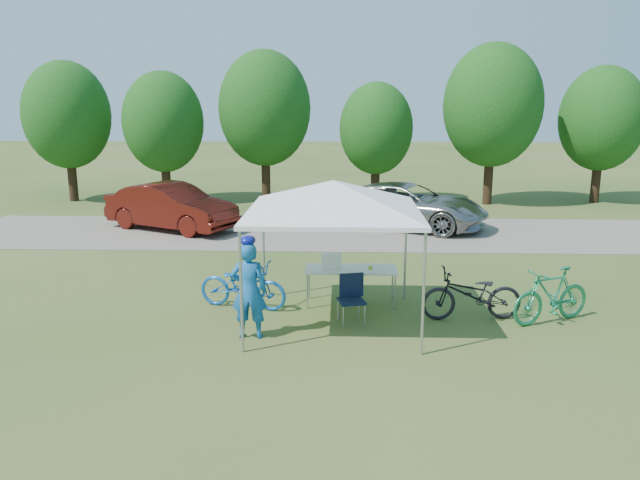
{
  "coord_description": "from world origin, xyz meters",
  "views": [
    {
      "loc": [
        0.16,
        -11.29,
        4.2
      ],
      "look_at": [
        -0.32,
        2.0,
        1.15
      ],
      "focal_mm": 35.0,
      "sensor_mm": 36.0,
      "label": 1
    }
  ],
  "objects_px": {
    "folding_chair": "(351,294)",
    "cyclist": "(249,290)",
    "bike_green": "(551,295)",
    "sedan": "(172,207)",
    "bike_dark": "(472,295)",
    "folding_table": "(351,270)",
    "cooler": "(332,261)",
    "bike_blue": "(243,285)",
    "minivan": "(407,205)"
  },
  "relations": [
    {
      "from": "folding_table",
      "to": "folding_chair",
      "type": "relative_size",
      "value": 2.03
    },
    {
      "from": "folding_chair",
      "to": "cyclist",
      "type": "relative_size",
      "value": 0.53
    },
    {
      "from": "folding_chair",
      "to": "bike_green",
      "type": "distance_m",
      "value": 3.79
    },
    {
      "from": "folding_table",
      "to": "sedan",
      "type": "xyz_separation_m",
      "value": [
        -5.69,
        7.26,
        0.03
      ]
    },
    {
      "from": "folding_chair",
      "to": "cyclist",
      "type": "height_order",
      "value": "cyclist"
    },
    {
      "from": "folding_chair",
      "to": "cooler",
      "type": "distance_m",
      "value": 1.16
    },
    {
      "from": "folding_chair",
      "to": "cyclist",
      "type": "distance_m",
      "value": 2.05
    },
    {
      "from": "cyclist",
      "to": "cooler",
      "type": "bearing_deg",
      "value": -127.0
    },
    {
      "from": "minivan",
      "to": "cyclist",
      "type": "bearing_deg",
      "value": -177.37
    },
    {
      "from": "bike_green",
      "to": "minivan",
      "type": "xyz_separation_m",
      "value": [
        -1.84,
        8.82,
        0.21
      ]
    },
    {
      "from": "cooler",
      "to": "cyclist",
      "type": "relative_size",
      "value": 0.24
    },
    {
      "from": "bike_green",
      "to": "bike_dark",
      "type": "height_order",
      "value": "bike_green"
    },
    {
      "from": "sedan",
      "to": "bike_dark",
      "type": "bearing_deg",
      "value": -108.56
    },
    {
      "from": "folding_chair",
      "to": "sedan",
      "type": "relative_size",
      "value": 0.21
    },
    {
      "from": "bike_green",
      "to": "sedan",
      "type": "distance_m",
      "value": 12.54
    },
    {
      "from": "folding_table",
      "to": "bike_green",
      "type": "distance_m",
      "value": 3.91
    },
    {
      "from": "cooler",
      "to": "sedan",
      "type": "bearing_deg",
      "value": 126.1
    },
    {
      "from": "folding_chair",
      "to": "minivan",
      "type": "relative_size",
      "value": 0.18
    },
    {
      "from": "folding_table",
      "to": "folding_chair",
      "type": "distance_m",
      "value": 1.04
    },
    {
      "from": "bike_green",
      "to": "minivan",
      "type": "relative_size",
      "value": 0.34
    },
    {
      "from": "folding_table",
      "to": "cooler",
      "type": "relative_size",
      "value": 4.45
    },
    {
      "from": "bike_dark",
      "to": "sedan",
      "type": "relative_size",
      "value": 0.43
    },
    {
      "from": "cooler",
      "to": "bike_dark",
      "type": "bearing_deg",
      "value": -17.51
    },
    {
      "from": "folding_table",
      "to": "cyclist",
      "type": "relative_size",
      "value": 1.07
    },
    {
      "from": "minivan",
      "to": "sedan",
      "type": "height_order",
      "value": "sedan"
    },
    {
      "from": "sedan",
      "to": "folding_chair",
      "type": "bearing_deg",
      "value": -118.67
    },
    {
      "from": "bike_dark",
      "to": "folding_table",
      "type": "bearing_deg",
      "value": -115.16
    },
    {
      "from": "folding_chair",
      "to": "bike_dark",
      "type": "relative_size",
      "value": 0.48
    },
    {
      "from": "folding_table",
      "to": "sedan",
      "type": "height_order",
      "value": "sedan"
    },
    {
      "from": "folding_chair",
      "to": "cyclist",
      "type": "bearing_deg",
      "value": -168.24
    },
    {
      "from": "folding_chair",
      "to": "cyclist",
      "type": "xyz_separation_m",
      "value": [
        -1.82,
        -0.88,
        0.33
      ]
    },
    {
      "from": "folding_table",
      "to": "folding_chair",
      "type": "xyz_separation_m",
      "value": [
        -0.0,
        -1.02,
        -0.18
      ]
    },
    {
      "from": "bike_blue",
      "to": "bike_green",
      "type": "distance_m",
      "value": 6.02
    },
    {
      "from": "bike_green",
      "to": "sedan",
      "type": "height_order",
      "value": "sedan"
    },
    {
      "from": "bike_blue",
      "to": "sedan",
      "type": "distance_m",
      "value": 8.35
    },
    {
      "from": "bike_blue",
      "to": "bike_dark",
      "type": "xyz_separation_m",
      "value": [
        4.51,
        -0.54,
        0.02
      ]
    },
    {
      "from": "bike_blue",
      "to": "cooler",
      "type": "bearing_deg",
      "value": -65.89
    },
    {
      "from": "minivan",
      "to": "bike_dark",
      "type": "bearing_deg",
      "value": -153.88
    },
    {
      "from": "bike_dark",
      "to": "sedan",
      "type": "bearing_deg",
      "value": -140.24
    },
    {
      "from": "cyclist",
      "to": "bike_dark",
      "type": "xyz_separation_m",
      "value": [
        4.14,
        1.05,
        -0.37
      ]
    },
    {
      "from": "folding_table",
      "to": "cooler",
      "type": "height_order",
      "value": "cooler"
    },
    {
      "from": "cooler",
      "to": "bike_blue",
      "type": "bearing_deg",
      "value": -170.05
    },
    {
      "from": "bike_blue",
      "to": "sedan",
      "type": "height_order",
      "value": "sedan"
    },
    {
      "from": "cyclist",
      "to": "minivan",
      "type": "bearing_deg",
      "value": -111.22
    },
    {
      "from": "folding_table",
      "to": "minivan",
      "type": "relative_size",
      "value": 0.36
    },
    {
      "from": "folding_table",
      "to": "cyclist",
      "type": "height_order",
      "value": "cyclist"
    },
    {
      "from": "minivan",
      "to": "sedan",
      "type": "bearing_deg",
      "value": 118.36
    },
    {
      "from": "cooler",
      "to": "cyclist",
      "type": "bearing_deg",
      "value": -126.88
    },
    {
      "from": "cyclist",
      "to": "minivan",
      "type": "relative_size",
      "value": 0.34
    },
    {
      "from": "cooler",
      "to": "cyclist",
      "type": "height_order",
      "value": "cyclist"
    }
  ]
}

